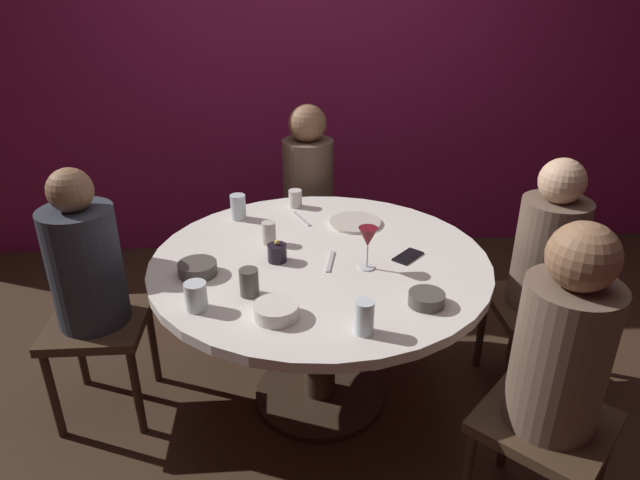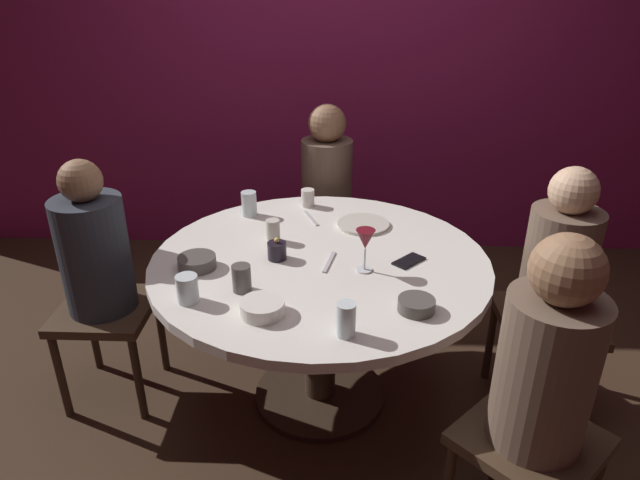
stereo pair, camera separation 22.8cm
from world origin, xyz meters
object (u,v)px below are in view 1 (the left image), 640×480
seated_diner_front_right (561,355)px  dinner_plate (355,222)px  seated_diner_right (547,256)px  dining_table (320,287)px  bowl_serving_large (276,311)px  cup_by_left_diner (249,282)px  bowl_small_white (198,268)px  cup_beside_wine (238,207)px  seated_diner_left (87,272)px  wine_glass (368,239)px  cup_center_front (196,296)px  bowl_salad_center (427,299)px  cup_by_right_diner (269,233)px  cup_far_edge (295,199)px  candle_holder (277,253)px  cup_near_candle (364,317)px  seated_diner_back (308,181)px  cell_phone (408,256)px

seated_diner_front_right → dinner_plate: bearing=-18.6°
seated_diner_right → seated_diner_front_right: size_ratio=0.97×
dining_table → seated_diner_front_right: size_ratio=1.19×
seated_diner_right → bowl_serving_large: 1.23m
cup_by_left_diner → bowl_small_white: bearing=141.0°
cup_beside_wine → seated_diner_left: bearing=-143.8°
wine_glass → cup_center_front: 0.69m
seated_diner_front_right → bowl_salad_center: (-0.35, 0.31, 0.03)m
bowl_salad_center → cup_by_right_diner: bearing=136.3°
dining_table → seated_diner_left: 0.95m
cup_by_left_diner → cup_by_right_diner: size_ratio=1.04×
dinner_plate → cup_center_front: cup_center_front is taller
wine_glass → cup_center_front: size_ratio=1.72×
cup_beside_wine → cup_far_edge: bearing=25.4°
cup_beside_wine → bowl_small_white: bearing=-103.2°
dining_table → wine_glass: wine_glass is taller
bowl_small_white → cup_far_edge: 0.78m
candle_holder → bowl_serving_large: (-0.01, -0.41, -0.01)m
cup_near_candle → seated_diner_right: bearing=32.0°
dining_table → seated_diner_back: (0.00, 0.97, 0.13)m
bowl_serving_large → seated_diner_left: bearing=150.7°
bowl_small_white → cup_by_left_diner: 0.27m
cup_near_candle → dinner_plate: bearing=84.6°
cup_by_left_diner → seated_diner_right: bearing=12.4°
seated_diner_left → cup_near_candle: bearing=-27.2°
cup_beside_wine → bowl_serving_large: bearing=-78.3°
dining_table → bowl_salad_center: (0.35, -0.39, 0.16)m
seated_diner_left → bowl_serving_large: 0.88m
seated_diner_front_right → cup_beside_wine: (-1.06, 1.13, 0.06)m
seated_diner_front_right → cell_phone: seated_diner_front_right is taller
seated_diner_left → bowl_small_white: 0.48m
seated_diner_back → seated_diner_right: size_ratio=1.02×
wine_glass → bowl_small_white: wine_glass is taller
dining_table → seated_diner_front_right: bearing=-45.0°
dining_table → seated_diner_right: seated_diner_right is taller
cup_by_right_diner → cup_center_front: (-0.25, -0.51, 0.00)m
wine_glass → cup_by_left_diner: 0.49m
cup_by_left_diner → cup_near_candle: bearing=-34.9°
seated_diner_back → cell_phone: (0.36, -0.99, 0.02)m
candle_holder → cup_by_right_diner: cup_by_right_diner is taller
cup_center_front → cup_far_edge: size_ratio=1.17×
seated_diner_front_right → cup_near_candle: (-0.59, 0.16, 0.06)m
seated_diner_left → cup_near_candle: 1.19m
seated_diner_front_right → bowl_small_white: bearing=18.5°
cup_by_left_diner → cup_center_front: size_ratio=1.00×
wine_glass → cup_near_candle: 0.45m
seated_diner_front_right → cell_phone: size_ratio=8.37×
seated_diner_left → cup_center_front: (0.49, -0.36, 0.08)m
seated_diner_right → bowl_salad_center: seated_diner_right is taller
cup_by_left_diner → cup_beside_wine: size_ratio=0.86×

